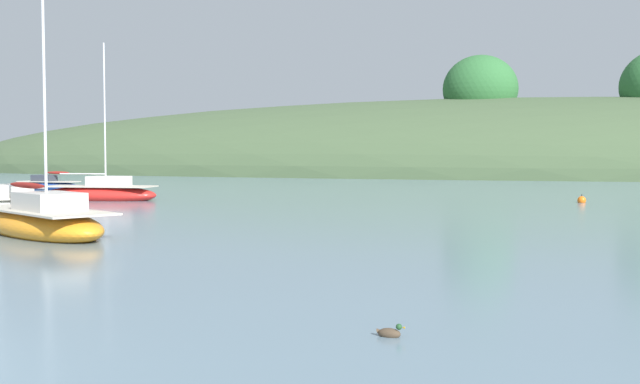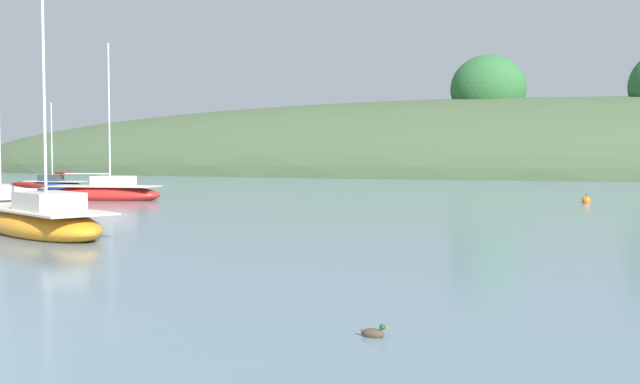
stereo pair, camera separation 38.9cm
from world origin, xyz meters
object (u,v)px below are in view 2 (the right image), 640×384
object	(u,v)px
duck_trailing	(373,333)
sailboat_teal_outer	(55,185)
mooring_buoy_channel	(586,201)
sailboat_orange_cutter	(106,193)
sailboat_cream_ketch	(43,222)

from	to	relation	value
duck_trailing	sailboat_teal_outer	bearing A→B (deg)	132.67
sailboat_teal_outer	duck_trailing	xyz separation A→B (m)	(32.25, -34.99, -0.27)
sailboat_teal_outer	duck_trailing	bearing A→B (deg)	-47.33
mooring_buoy_channel	duck_trailing	world-z (taller)	mooring_buoy_channel
sailboat_orange_cutter	duck_trailing	distance (m)	33.67
sailboat_teal_outer	duck_trailing	distance (m)	47.59
sailboat_orange_cutter	sailboat_teal_outer	world-z (taller)	sailboat_orange_cutter
sailboat_orange_cutter	duck_trailing	xyz separation A→B (m)	(21.77, -25.68, -0.34)
sailboat_cream_ketch	sailboat_orange_cutter	bearing A→B (deg)	117.75
sailboat_orange_cutter	mooring_buoy_channel	xyz separation A→B (m)	(25.31, 5.62, -0.27)
duck_trailing	sailboat_cream_ketch	bearing A→B (deg)	143.95
sailboat_cream_ketch	mooring_buoy_channel	bearing A→B (deg)	51.88
sailboat_teal_outer	sailboat_cream_ketch	distance (m)	31.53
sailboat_teal_outer	mooring_buoy_channel	size ratio (longest dim) A/B	11.68
sailboat_cream_ketch	duck_trailing	size ratio (longest dim) A/B	23.47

